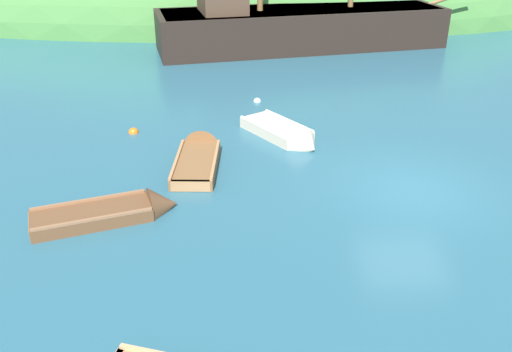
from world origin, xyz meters
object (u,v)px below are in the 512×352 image
Objects in this scene: rowboat_near_dock at (199,158)px; buoy_orange at (134,133)px; rowboat_outer_right at (116,214)px; buoy_white at (257,101)px; sailing_ship at (298,33)px; rowboat_center at (286,136)px.

buoy_orange is at bearing 47.65° from rowboat_near_dock.
rowboat_outer_right reaches higher than buoy_white.
rowboat_outer_right is 12.76× the size of buoy_white.
sailing_ship is 5.41× the size of rowboat_center.
rowboat_center is at bearing -78.06° from buoy_white.
rowboat_near_dock is 10.17× the size of buoy_orange.
sailing_ship reaches higher than buoy_white.
buoy_orange is (-2.38, 2.39, -0.11)m from rowboat_near_dock.
buoy_white is (-2.53, -9.07, -0.78)m from sailing_ship.
rowboat_center is 0.90× the size of rowboat_outer_right.
rowboat_outer_right is at bearing -77.89° from rowboat_center.
rowboat_center is at bearing -109.54° from sailing_ship.
rowboat_outer_right is 3.80m from rowboat_near_dock.
buoy_white is at bearing -117.71° from sailing_ship.
rowboat_near_dock is at bearing -119.22° from sailing_ship.
sailing_ship reaches higher than rowboat_outer_right.
rowboat_outer_right is at bearing -84.59° from buoy_orange.
sailing_ship is 15.33m from rowboat_near_dock.
sailing_ship is 51.47× the size of buoy_orange.
buoy_white is (3.82, 8.89, -0.10)m from rowboat_outer_right.
rowboat_outer_right is 10.62× the size of buoy_orange.
buoy_white is (1.98, 5.57, -0.11)m from rowboat_near_dock.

